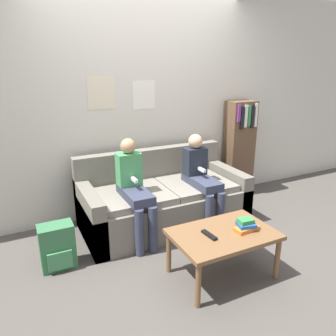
# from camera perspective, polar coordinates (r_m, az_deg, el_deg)

# --- Properties ---
(ground_plane) EXTENTS (10.00, 10.00, 0.00)m
(ground_plane) POSITION_cam_1_polar(r_m,az_deg,el_deg) (3.44, 3.15, -13.30)
(ground_plane) COLOR #4C4742
(wall_back) EXTENTS (8.00, 0.06, 2.60)m
(wall_back) POSITION_cam_1_polar(r_m,az_deg,el_deg) (3.94, -4.38, 10.92)
(wall_back) COLOR beige
(wall_back) RESTS_ON ground_plane
(couch) EXTENTS (1.82, 0.87, 0.81)m
(couch) POSITION_cam_1_polar(r_m,az_deg,el_deg) (3.74, -0.93, -5.72)
(couch) COLOR #6B665B
(couch) RESTS_ON ground_plane
(coffee_table) EXTENTS (0.87, 0.57, 0.42)m
(coffee_table) POSITION_cam_1_polar(r_m,az_deg,el_deg) (2.87, 9.59, -11.83)
(coffee_table) COLOR brown
(coffee_table) RESTS_ON ground_plane
(person_left) EXTENTS (0.24, 0.59, 1.06)m
(person_left) POSITION_cam_1_polar(r_m,az_deg,el_deg) (3.30, -5.88, -3.36)
(person_left) COLOR #33384C
(person_left) RESTS_ON ground_plane
(person_right) EXTENTS (0.24, 0.59, 1.03)m
(person_right) POSITION_cam_1_polar(r_m,az_deg,el_deg) (3.63, 5.85, -1.55)
(person_right) COLOR #33384C
(person_right) RESTS_ON ground_plane
(tv_remote) EXTENTS (0.06, 0.17, 0.02)m
(tv_remote) POSITION_cam_1_polar(r_m,az_deg,el_deg) (2.77, 7.20, -11.50)
(tv_remote) COLOR black
(tv_remote) RESTS_ON coffee_table
(book_stack) EXTENTS (0.23, 0.15, 0.10)m
(book_stack) POSITION_cam_1_polar(r_m,az_deg,el_deg) (2.90, 13.47, -9.70)
(book_stack) COLOR orange
(book_stack) RESTS_ON coffee_table
(bookshelf) EXTENTS (0.38, 0.26, 1.29)m
(bookshelf) POSITION_cam_1_polar(r_m,az_deg,el_deg) (4.58, 12.23, 3.33)
(bookshelf) COLOR brown
(bookshelf) RESTS_ON ground_plane
(backpack) EXTENTS (0.30, 0.22, 0.42)m
(backpack) POSITION_cam_1_polar(r_m,az_deg,el_deg) (3.18, -18.70, -12.85)
(backpack) COLOR #336B42
(backpack) RESTS_ON ground_plane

